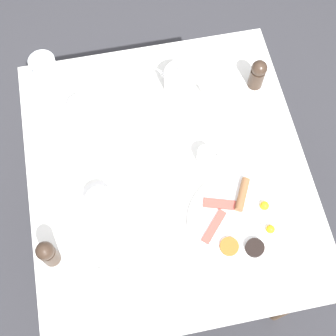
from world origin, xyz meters
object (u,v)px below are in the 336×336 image
pepper_grinder (48,253)px  napkin_folded (111,297)px  teacup_with_saucer_left (82,110)px  teapot_near (181,81)px  water_glass_tall (46,71)px  teacup_with_saucer_right (101,203)px  creamer_jug (207,156)px  salt_grinder (258,74)px  fork_by_plate (145,159)px  knife_by_plate (251,134)px  breakfast_plate (242,223)px

pepper_grinder → napkin_folded: bearing=-43.3°
teacup_with_saucer_left → pepper_grinder: 0.47m
teapot_near → teacup_with_saucer_left: teapot_near is taller
teapot_near → water_glass_tall: 0.44m
teapot_near → teacup_with_saucer_right: 0.47m
napkin_folded → teacup_with_saucer_right: bearing=87.6°
water_glass_tall → creamer_jug: bearing=-40.6°
teacup_with_saucer_right → salt_grinder: bearing=30.2°
fork_by_plate → knife_by_plate: 0.34m
salt_grinder → napkin_folded: 0.82m
creamer_jug → knife_by_plate: bearing=20.5°
creamer_jug → breakfast_plate: bearing=-75.4°
napkin_folded → pepper_grinder: bearing=136.7°
knife_by_plate → breakfast_plate: bearing=-110.3°
salt_grinder → teacup_with_saucer_left: bearing=-179.6°
water_glass_tall → fork_by_plate: water_glass_tall is taller
teapot_near → knife_by_plate: teapot_near is taller
teapot_near → teacup_with_saucer_right: (-0.31, -0.36, -0.02)m
teacup_with_saucer_left → water_glass_tall: size_ratio=1.35×
salt_grinder → teapot_near: bearing=172.8°
salt_grinder → knife_by_plate: salt_grinder is taller
breakfast_plate → creamer_jug: 0.23m
teacup_with_saucer_left → teapot_near: bearing=6.1°
breakfast_plate → teacup_with_saucer_right: teacup_with_saucer_right is taller
pepper_grinder → napkin_folded: pepper_grinder is taller
water_glass_tall → knife_by_plate: water_glass_tall is taller
teacup_with_saucer_left → fork_by_plate: size_ratio=1.16×
pepper_grinder → fork_by_plate: bearing=39.2°
napkin_folded → fork_by_plate: (0.17, 0.39, -0.00)m
teacup_with_saucer_right → pepper_grinder: (-0.16, -0.13, 0.03)m
breakfast_plate → creamer_jug: size_ratio=4.07×
breakfast_plate → water_glass_tall: water_glass_tall is taller
water_glass_tall → creamer_jug: 0.59m
teapot_near → salt_grinder: bearing=-151.9°
breakfast_plate → creamer_jug: (-0.06, 0.22, 0.02)m
teapot_near → napkin_folded: bearing=97.9°
creamer_jug → teacup_with_saucer_left: bearing=146.4°
teacup_with_saucer_left → teacup_with_saucer_right: size_ratio=1.00×
teacup_with_saucer_right → pepper_grinder: pepper_grinder is taller
breakfast_plate → teacup_with_saucer_right: bearing=161.4°
fork_by_plate → knife_by_plate: same height
water_glass_tall → napkin_folded: 0.74m
teacup_with_saucer_right → water_glass_tall: water_glass_tall is taller
salt_grinder → knife_by_plate: size_ratio=0.59×
pepper_grinder → breakfast_plate: bearing=-0.5°
breakfast_plate → fork_by_plate: bearing=132.8°
teacup_with_saucer_right → knife_by_plate: (0.50, 0.15, -0.02)m
teapot_near → fork_by_plate: size_ratio=1.19×
teacup_with_saucer_right → salt_grinder: salt_grinder is taller
salt_grinder → knife_by_plate: 0.20m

